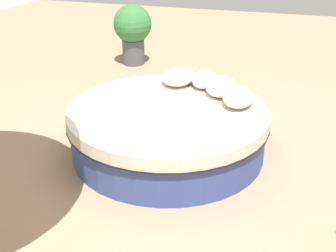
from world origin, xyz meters
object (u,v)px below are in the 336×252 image
object	(u,v)px
throw_pillow_0	(238,97)
throw_pillow_3	(178,77)
round_bed	(168,130)
throw_pillow_1	(221,86)
throw_pillow_2	(204,79)
planter	(133,29)

from	to	relation	value
throw_pillow_0	throw_pillow_3	xyz separation A→B (m)	(-0.45, -0.80, 0.00)
throw_pillow_3	round_bed	bearing A→B (deg)	6.72
throw_pillow_0	throw_pillow_1	distance (m)	0.32
throw_pillow_1	throw_pillow_2	size ratio (longest dim) A/B	1.02
round_bed	throw_pillow_0	bearing A→B (deg)	112.67
round_bed	throw_pillow_2	world-z (taller)	throw_pillow_2
throw_pillow_1	throw_pillow_3	size ratio (longest dim) A/B	0.86
throw_pillow_2	planter	bearing A→B (deg)	-141.33
throw_pillow_3	throw_pillow_2	bearing A→B (deg)	88.75
throw_pillow_1	throw_pillow_3	xyz separation A→B (m)	(-0.23, -0.57, -0.01)
throw_pillow_2	planter	xyz separation A→B (m)	(-2.15, -1.72, -0.01)
round_bed	throw_pillow_3	world-z (taller)	throw_pillow_3
throw_pillow_0	planter	size ratio (longest dim) A/B	0.46
throw_pillow_0	throw_pillow_3	distance (m)	0.92
throw_pillow_1	planter	bearing A→B (deg)	-140.36
throw_pillow_1	throw_pillow_3	distance (m)	0.61
throw_pillow_0	throw_pillow_3	size ratio (longest dim) A/B	0.95
round_bed	planter	xyz separation A→B (m)	(-2.89, -1.48, 0.34)
planter	throw_pillow_1	bearing A→B (deg)	39.64
throw_pillow_2	planter	size ratio (longest dim) A/B	0.41
round_bed	throw_pillow_2	distance (m)	0.86
throw_pillow_0	throw_pillow_2	xyz separation A→B (m)	(-0.44, -0.47, 0.00)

